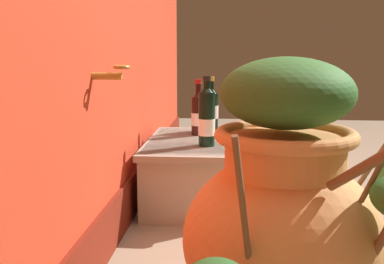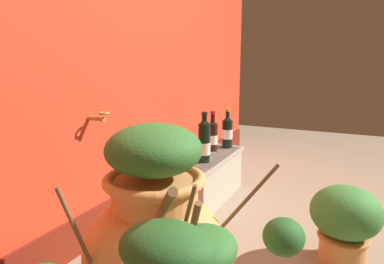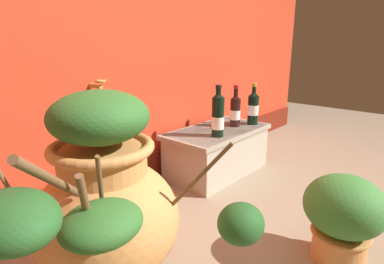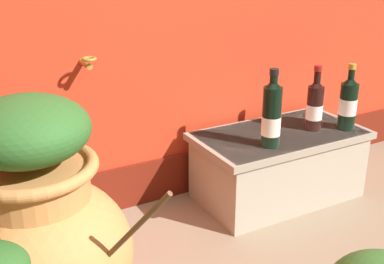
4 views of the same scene
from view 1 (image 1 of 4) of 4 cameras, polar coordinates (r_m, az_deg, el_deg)
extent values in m
cube|color=maroon|center=(1.96, -9.11, -10.31)|extent=(4.40, 0.02, 0.20)
cylinder|color=#B28433|center=(1.60, -10.15, 6.59)|extent=(0.02, 0.10, 0.02)
torus|color=#B28433|center=(1.59, -8.43, 7.70)|extent=(0.06, 0.06, 0.01)
ellipsoid|color=#D68E4C|center=(1.32, 10.71, -12.49)|extent=(0.53, 0.53, 0.45)
cylinder|color=#D68E4C|center=(1.25, 11.04, -3.18)|extent=(0.31, 0.31, 0.12)
torus|color=#D68E4C|center=(1.24, 11.13, -0.42)|extent=(0.36, 0.36, 0.04)
cylinder|color=brown|center=(1.15, 21.85, -3.29)|extent=(0.06, 0.08, 0.21)
cylinder|color=brown|center=(1.48, 20.97, -3.34)|extent=(0.13, 0.23, 0.31)
cylinder|color=brown|center=(0.99, 6.06, -8.62)|extent=(0.10, 0.05, 0.31)
ellipsoid|color=#2D6628|center=(1.22, 11.30, 4.61)|extent=(0.34, 0.34, 0.18)
cube|color=#B2A893|center=(2.44, -0.37, -4.65)|extent=(0.72, 0.39, 0.32)
cube|color=#A09785|center=(2.41, -0.37, -1.31)|extent=(0.77, 0.41, 0.03)
cylinder|color=black|center=(2.25, 1.77, 1.55)|extent=(0.08, 0.08, 0.25)
cone|color=black|center=(2.23, 1.79, 5.13)|extent=(0.08, 0.08, 0.04)
cylinder|color=black|center=(2.23, 1.79, 5.75)|extent=(0.03, 0.03, 0.08)
cylinder|color=black|center=(2.23, 1.80, 6.42)|extent=(0.04, 0.04, 0.02)
cylinder|color=white|center=(2.25, 1.76, 0.62)|extent=(0.08, 0.08, 0.08)
cylinder|color=black|center=(2.67, 2.31, 2.42)|extent=(0.08, 0.08, 0.21)
cone|color=black|center=(2.66, 2.32, 4.97)|extent=(0.08, 0.08, 0.04)
cylinder|color=black|center=(2.66, 2.33, 5.65)|extent=(0.03, 0.03, 0.09)
cylinder|color=#B7932D|center=(2.66, 2.33, 6.37)|extent=(0.03, 0.03, 0.02)
cylinder|color=silver|center=(2.67, 2.31, 2.44)|extent=(0.08, 0.08, 0.07)
cylinder|color=black|center=(2.54, 0.74, 1.92)|extent=(0.07, 0.07, 0.20)
cone|color=black|center=(2.53, 0.75, 4.46)|extent=(0.07, 0.07, 0.04)
cylinder|color=black|center=(2.52, 0.75, 5.25)|extent=(0.03, 0.03, 0.10)
cylinder|color=maroon|center=(2.52, 0.75, 6.06)|extent=(0.03, 0.03, 0.02)
cylinder|color=silver|center=(2.54, 0.74, 1.57)|extent=(0.07, 0.07, 0.07)
camera|label=2|loc=(0.82, 80.63, 15.17)|focal=32.18mm
camera|label=3|loc=(1.24, 65.22, 10.50)|focal=29.76mm
camera|label=4|loc=(1.78, 62.15, 16.77)|focal=47.04mm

